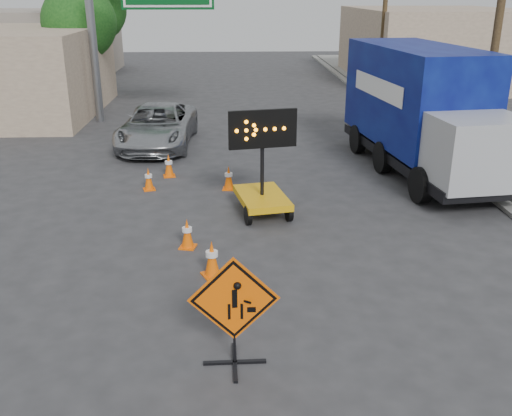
{
  "coord_description": "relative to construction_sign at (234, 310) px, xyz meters",
  "views": [
    {
      "loc": [
        -0.42,
        -8.42,
        5.68
      ],
      "look_at": [
        0.05,
        2.47,
        1.51
      ],
      "focal_mm": 40.0,
      "sensor_mm": 36.0,
      "label": 1
    }
  ],
  "objects": [
    {
      "name": "utility_pole_near",
      "position": [
        8.43,
        10.66,
        3.68
      ],
      "size": [
        1.8,
        0.26,
        9.0
      ],
      "color": "#4D3A21",
      "rests_on": "ground"
    },
    {
      "name": "ground",
      "position": [
        0.43,
        0.66,
        -1.01
      ],
      "size": [
        100.0,
        100.0,
        0.0
      ],
      "primitive_type": "plane",
      "color": "#2D2D30",
      "rests_on": "ground"
    },
    {
      "name": "pickup_truck",
      "position": [
        -2.85,
        14.08,
        -0.22
      ],
      "size": [
        2.87,
        5.76,
        1.57
      ],
      "primitive_type": "imported",
      "rotation": [
        0.0,
        0.0,
        -0.05
      ],
      "color": "#A4A6AB",
      "rests_on": "ground"
    },
    {
      "name": "sidewalk_right",
      "position": [
        9.93,
        15.66,
        -0.93
      ],
      "size": [
        4.0,
        60.0,
        0.15
      ],
      "primitive_type": "cube",
      "color": "gray",
      "rests_on": "ground"
    },
    {
      "name": "cone_c",
      "position": [
        -0.11,
        8.73,
        -0.64
      ],
      "size": [
        0.4,
        0.4,
        0.73
      ],
      "rotation": [
        0.0,
        0.0,
        -0.09
      ],
      "color": "#FF5F05",
      "rests_on": "ground"
    },
    {
      "name": "box_truck",
      "position": [
        6.2,
        10.34,
        0.81
      ],
      "size": [
        3.49,
        8.71,
        4.02
      ],
      "rotation": [
        0.0,
        0.0,
        0.12
      ],
      "color": "black",
      "rests_on": "ground"
    },
    {
      "name": "cone_b",
      "position": [
        -1.07,
        4.54,
        -0.65
      ],
      "size": [
        0.44,
        0.44,
        0.72
      ],
      "rotation": [
        0.0,
        0.0,
        -0.22
      ],
      "color": "#FF5F05",
      "rests_on": "ground"
    },
    {
      "name": "tree_left_near",
      "position": [
        -7.57,
        22.66,
        3.16
      ],
      "size": [
        3.71,
        3.71,
        6.03
      ],
      "color": "#4D3A21",
      "rests_on": "ground"
    },
    {
      "name": "tree_left_far",
      "position": [
        -8.57,
        30.66,
        3.59
      ],
      "size": [
        4.1,
        4.1,
        6.66
      ],
      "color": "#4D3A21",
      "rests_on": "ground"
    },
    {
      "name": "storefront_left_far",
      "position": [
        -14.57,
        34.66,
        1.19
      ],
      "size": [
        12.0,
        10.0,
        4.4
      ],
      "primitive_type": "cube",
      "color": "gray",
      "rests_on": "ground"
    },
    {
      "name": "utility_pole_far",
      "position": [
        8.43,
        24.66,
        3.68
      ],
      "size": [
        1.8,
        0.26,
        9.0
      ],
      "color": "#4D3A21",
      "rests_on": "ground"
    },
    {
      "name": "construction_sign",
      "position": [
        0.0,
        0.0,
        0.0
      ],
      "size": [
        1.45,
        1.02,
        1.92
      ],
      "rotation": [
        0.0,
        0.0,
        0.02
      ],
      "color": "black",
      "rests_on": "ground"
    },
    {
      "name": "highway_gantry",
      "position": [
        -4.0,
        18.62,
        4.06
      ],
      "size": [
        6.18,
        0.38,
        6.9
      ],
      "color": "slate",
      "rests_on": "ground"
    },
    {
      "name": "cone_a",
      "position": [
        -0.45,
        3.09,
        -0.61
      ],
      "size": [
        0.54,
        0.54,
        0.8
      ],
      "rotation": [
        0.0,
        0.0,
        0.43
      ],
      "color": "#FF5F05",
      "rests_on": "ground"
    },
    {
      "name": "cone_d",
      "position": [
        -2.53,
        8.78,
        -0.66
      ],
      "size": [
        0.43,
        0.43,
        0.69
      ],
      "rotation": [
        0.0,
        0.0,
        0.26
      ],
      "color": "#FF5F05",
      "rests_on": "ground"
    },
    {
      "name": "building_right_far",
      "position": [
        13.43,
        30.66,
        1.29
      ],
      "size": [
        10.0,
        14.0,
        4.6
      ],
      "primitive_type": "cube",
      "color": "tan",
      "rests_on": "ground"
    },
    {
      "name": "curb_right",
      "position": [
        7.63,
        15.66,
        -0.95
      ],
      "size": [
        0.4,
        60.0,
        0.12
      ],
      "primitive_type": "cube",
      "color": "gray",
      "rests_on": "ground"
    },
    {
      "name": "cone_e",
      "position": [
        -2.05,
        10.09,
        -0.64
      ],
      "size": [
        0.44,
        0.44,
        0.74
      ],
      "rotation": [
        0.0,
        0.0,
        0.17
      ],
      "color": "#FF5F05",
      "rests_on": "ground"
    },
    {
      "name": "arrow_board",
      "position": [
        0.8,
        6.67,
        -0.37
      ],
      "size": [
        1.78,
        2.19,
        2.85
      ],
      "rotation": [
        0.0,
        0.0,
        0.2
      ],
      "color": "#DFA00C",
      "rests_on": "ground"
    }
  ]
}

